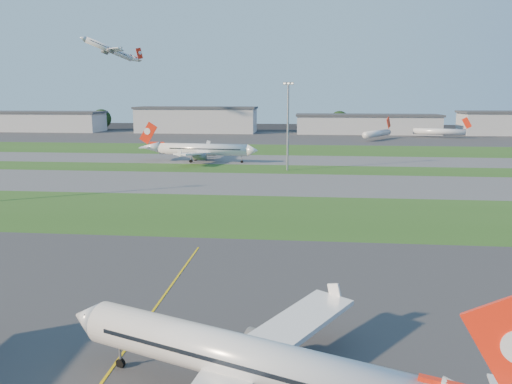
# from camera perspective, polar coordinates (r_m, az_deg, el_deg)

# --- Properties ---
(ground) EXTENTS (700.00, 700.00, 0.00)m
(ground) POSITION_cam_1_polar(r_m,az_deg,el_deg) (49.67, -20.26, -16.23)
(ground) COLOR black
(ground) RESTS_ON ground
(apron_near) EXTENTS (300.00, 70.00, 0.01)m
(apron_near) POSITION_cam_1_polar(r_m,az_deg,el_deg) (49.67, -20.26, -16.22)
(apron_near) COLOR #333335
(apron_near) RESTS_ON ground
(grass_strip_a) EXTENTS (300.00, 34.00, 0.01)m
(grass_strip_a) POSITION_cam_1_polar(r_m,az_deg,el_deg) (96.25, -6.72, -2.35)
(grass_strip_a) COLOR #2C541C
(grass_strip_a) RESTS_ON ground
(taxiway_a) EXTENTS (300.00, 32.00, 0.01)m
(taxiway_a) POSITION_cam_1_polar(r_m,az_deg,el_deg) (127.99, -3.54, 1.05)
(taxiway_a) COLOR #515154
(taxiway_a) RESTS_ON ground
(grass_strip_b) EXTENTS (300.00, 18.00, 0.01)m
(grass_strip_b) POSITION_cam_1_polar(r_m,az_deg,el_deg) (152.40, -2.02, 2.68)
(grass_strip_b) COLOR #2C541C
(grass_strip_b) RESTS_ON ground
(taxiway_b) EXTENTS (300.00, 26.00, 0.01)m
(taxiway_b) POSITION_cam_1_polar(r_m,az_deg,el_deg) (174.01, -1.04, 3.73)
(taxiway_b) COLOR #515154
(taxiway_b) RESTS_ON ground
(grass_strip_c) EXTENTS (300.00, 40.00, 0.01)m
(grass_strip_c) POSITION_cam_1_polar(r_m,az_deg,el_deg) (206.59, 0.06, 4.89)
(grass_strip_c) COLOR #2C541C
(grass_strip_c) RESTS_ON ground
(apron_far) EXTENTS (400.00, 80.00, 0.01)m
(apron_far) POSITION_cam_1_polar(r_m,az_deg,el_deg) (266.09, 1.36, 6.27)
(apron_far) COLOR #333335
(apron_far) RESTS_ON ground
(yellow_line) EXTENTS (0.25, 60.00, 0.02)m
(yellow_line) POSITION_cam_1_polar(r_m,az_deg,el_deg) (47.81, -14.62, -17.00)
(yellow_line) COLOR gold
(yellow_line) RESTS_ON ground
(airliner_parked) EXTENTS (31.48, 26.65, 10.29)m
(airliner_parked) POSITION_cam_1_polar(r_m,az_deg,el_deg) (37.41, -1.01, -18.74)
(airliner_parked) COLOR silver
(airliner_parked) RESTS_ON ground
(airliner_taxiing) EXTENTS (37.82, 31.97, 11.80)m
(airliner_taxiing) POSITION_cam_1_polar(r_m,az_deg,el_deg) (168.01, -6.17, 4.83)
(airliner_taxiing) COLOR silver
(airliner_taxiing) RESTS_ON ground
(airliner_departing) EXTENTS (24.52, 21.48, 9.44)m
(airliner_departing) POSITION_cam_1_polar(r_m,az_deg,el_deg) (272.82, -16.40, 15.36)
(airliner_departing) COLOR silver
(mini_jet_near) EXTENTS (17.00, 24.95, 9.48)m
(mini_jet_near) POSITION_cam_1_polar(r_m,az_deg,el_deg) (256.81, 13.69, 6.53)
(mini_jet_near) COLOR silver
(mini_jet_near) RESTS_ON ground
(mini_jet_far) EXTENTS (28.05, 9.91, 9.48)m
(mini_jet_far) POSITION_cam_1_polar(r_m,az_deg,el_deg) (279.55, 20.25, 6.51)
(mini_jet_far) COLOR silver
(mini_jet_far) RESTS_ON ground
(light_mast_centre) EXTENTS (3.20, 0.70, 25.80)m
(light_mast_centre) POSITION_cam_1_polar(r_m,az_deg,el_deg) (147.65, 3.67, 8.17)
(light_mast_centre) COLOR gray
(light_mast_centre) RESTS_ON ground
(hangar_far_west) EXTENTS (91.80, 23.00, 12.20)m
(hangar_far_west) POSITION_cam_1_polar(r_m,az_deg,el_deg) (340.60, -24.47, 7.38)
(hangar_far_west) COLOR #919398
(hangar_far_west) RESTS_ON ground
(hangar_west) EXTENTS (71.40, 23.00, 15.20)m
(hangar_west) POSITION_cam_1_polar(r_m,az_deg,el_deg) (301.93, -6.81, 8.22)
(hangar_west) COLOR #919398
(hangar_west) RESTS_ON ground
(hangar_east) EXTENTS (81.60, 23.00, 11.20)m
(hangar_east) POSITION_cam_1_polar(r_m,az_deg,el_deg) (296.82, 12.57, 7.60)
(hangar_east) COLOR #919398
(hangar_east) RESTS_ON ground
(tree_west) EXTENTS (12.10, 12.10, 13.20)m
(tree_west) POSITION_cam_1_polar(r_m,az_deg,el_deg) (336.14, -17.23, 8.01)
(tree_west) COLOR black
(tree_west) RESTS_ON ground
(tree_mid_west) EXTENTS (9.90, 9.90, 10.80)m
(tree_mid_west) POSITION_cam_1_polar(r_m,az_deg,el_deg) (308.48, -1.78, 8.02)
(tree_mid_west) COLOR black
(tree_mid_west) RESTS_ON ground
(tree_mid_east) EXTENTS (11.55, 11.55, 12.60)m
(tree_mid_east) POSITION_cam_1_polar(r_m,az_deg,el_deg) (309.35, 9.50, 8.06)
(tree_mid_east) COLOR black
(tree_mid_east) RESTS_ON ground
(tree_east) EXTENTS (10.45, 10.45, 11.40)m
(tree_east) POSITION_cam_1_polar(r_m,az_deg,el_deg) (320.97, 23.11, 7.32)
(tree_east) COLOR black
(tree_east) RESTS_ON ground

